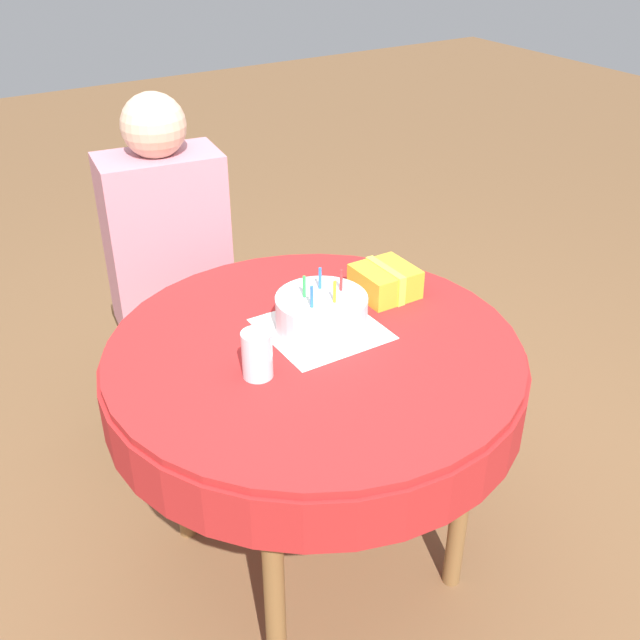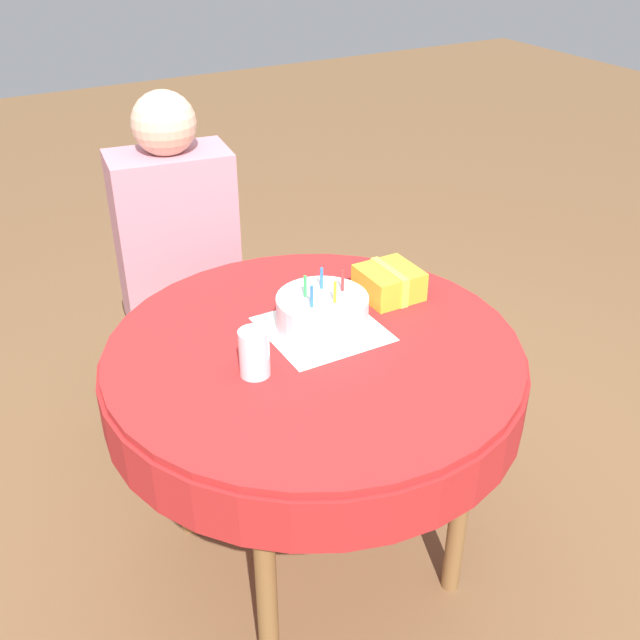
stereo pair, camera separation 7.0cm
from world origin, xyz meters
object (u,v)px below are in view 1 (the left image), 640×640
birthday_cake (321,313)px  drinking_glass (257,355)px  person (169,249)px  gift_box (385,281)px  chair (169,294)px

birthday_cake → drinking_glass: bearing=-157.6°
drinking_glass → person: bearing=82.9°
birthday_cake → drinking_glass: (-0.23, -0.10, 0.01)m
drinking_glass → gift_box: drinking_glass is taller
chair → birthday_cake: size_ratio=4.20×
drinking_glass → birthday_cake: bearing=22.4°
person → gift_box: (0.38, -0.63, 0.06)m
person → birthday_cake: (0.13, -0.70, 0.07)m
chair → drinking_glass: bearing=-89.6°
gift_box → person: bearing=120.9°
person → drinking_glass: person is taller
chair → gift_box: (0.37, -0.72, 0.27)m
chair → gift_box: bearing=-55.5°
chair → drinking_glass: size_ratio=8.43×
chair → drinking_glass: (-0.11, -0.89, 0.29)m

